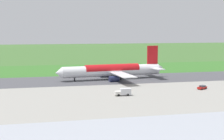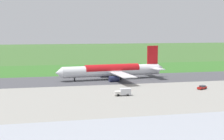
% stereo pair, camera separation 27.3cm
% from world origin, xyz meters
% --- Properties ---
extents(ground_plane, '(800.00, 800.00, 0.00)m').
position_xyz_m(ground_plane, '(0.00, 0.00, 0.00)').
color(ground_plane, '#3D662D').
extents(runway_asphalt, '(600.00, 30.86, 0.06)m').
position_xyz_m(runway_asphalt, '(0.00, 0.00, 0.03)').
color(runway_asphalt, '#47474C').
rests_on(runway_asphalt, ground).
extents(apron_concrete, '(440.00, 110.00, 0.05)m').
position_xyz_m(apron_concrete, '(0.00, 61.65, 0.03)').
color(apron_concrete, gray).
rests_on(apron_concrete, ground).
extents(grass_verge_foreground, '(600.00, 80.00, 0.04)m').
position_xyz_m(grass_verge_foreground, '(0.00, -30.49, 0.02)').
color(grass_verge_foreground, '#346B27').
rests_on(grass_verge_foreground, ground).
extents(airliner_main, '(54.15, 44.38, 15.88)m').
position_xyz_m(airliner_main, '(-6.96, -0.04, 4.35)').
color(airliner_main, white).
rests_on(airliner_main, ground).
extents(service_truck_baggage, '(5.84, 2.38, 2.65)m').
position_xyz_m(service_truck_baggage, '(-2.06, 39.25, 1.40)').
color(service_truck_baggage, silver).
rests_on(service_truck_baggage, ground).
extents(service_car_followme, '(4.56, 3.55, 1.62)m').
position_xyz_m(service_car_followme, '(-35.83, 33.89, 0.84)').
color(service_car_followme, '#B21914').
rests_on(service_car_followme, ground).
extents(no_stopping_sign, '(0.60, 0.10, 2.28)m').
position_xyz_m(no_stopping_sign, '(-5.76, -28.01, 1.37)').
color(no_stopping_sign, slate).
rests_on(no_stopping_sign, ground).
extents(traffic_cone_orange, '(0.40, 0.40, 0.55)m').
position_xyz_m(traffic_cone_orange, '(2.12, -32.91, 0.28)').
color(traffic_cone_orange, orange).
rests_on(traffic_cone_orange, ground).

